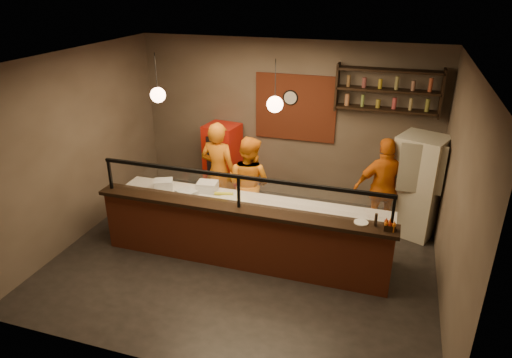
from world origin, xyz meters
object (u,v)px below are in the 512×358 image
(wall_clock, at_px, (291,98))
(red_cooler, at_px, (223,160))
(pizza_dough, at_px, (232,201))
(pepper_mill, at_px, (376,220))
(cook_left, at_px, (219,172))
(condiment_caddy, at_px, (390,227))
(cook_right, at_px, (384,188))
(cook_mid, at_px, (249,184))
(fridge, at_px, (417,186))

(wall_clock, distance_m, red_cooler, 1.92)
(pizza_dough, height_order, pepper_mill, pepper_mill)
(wall_clock, relative_size, pepper_mill, 1.58)
(cook_left, distance_m, pizza_dough, 1.13)
(condiment_caddy, height_order, pepper_mill, pepper_mill)
(wall_clock, xyz_separation_m, cook_right, (1.95, -1.05, -1.20))
(cook_right, distance_m, condiment_caddy, 1.75)
(red_cooler, bearing_deg, cook_left, -64.40)
(pizza_dough, bearing_deg, red_cooler, 115.14)
(condiment_caddy, distance_m, pepper_mill, 0.21)
(pepper_mill, bearing_deg, wall_clock, 125.00)
(pepper_mill, bearing_deg, cook_mid, 152.11)
(wall_clock, relative_size, fridge, 0.17)
(cook_left, bearing_deg, pepper_mill, 161.03)
(red_cooler, distance_m, condiment_caddy, 4.24)
(cook_left, distance_m, condiment_caddy, 3.39)
(condiment_caddy, bearing_deg, fridge, 78.66)
(cook_left, bearing_deg, pizza_dough, 128.48)
(wall_clock, relative_size, cook_right, 0.17)
(cook_left, distance_m, cook_right, 2.96)
(wall_clock, xyz_separation_m, red_cooler, (-1.33, -0.31, -1.34))
(cook_mid, bearing_deg, wall_clock, -87.44)
(fridge, bearing_deg, pepper_mill, -85.51)
(wall_clock, distance_m, condiment_caddy, 3.62)
(condiment_caddy, bearing_deg, cook_right, 94.96)
(cook_mid, distance_m, cook_right, 2.35)
(red_cooler, distance_m, pizza_dough, 2.24)
(wall_clock, relative_size, red_cooler, 0.20)
(cook_right, distance_m, pizza_dough, 2.66)
(red_cooler, distance_m, pepper_mill, 4.06)
(condiment_caddy, bearing_deg, red_cooler, 144.27)
(fridge, relative_size, condiment_caddy, 11.42)
(wall_clock, height_order, cook_mid, wall_clock)
(cook_left, xyz_separation_m, cook_right, (2.94, 0.33, -0.05))
(cook_left, xyz_separation_m, pepper_mill, (2.90, -1.34, 0.20))
(wall_clock, distance_m, cook_left, 2.05)
(cook_mid, distance_m, condiment_caddy, 2.76)
(fridge, xyz_separation_m, pizza_dough, (-2.88, -1.55, 0.00))
(wall_clock, bearing_deg, pizza_dough, -99.25)
(wall_clock, height_order, fridge, wall_clock)
(cook_right, bearing_deg, wall_clock, -47.79)
(pizza_dough, bearing_deg, cook_left, 122.59)
(wall_clock, bearing_deg, fridge, -17.40)
(cook_right, height_order, condiment_caddy, cook_right)
(fridge, bearing_deg, cook_left, -148.75)
(fridge, height_order, condiment_caddy, fridge)
(wall_clock, height_order, pepper_mill, wall_clock)
(cook_right, bearing_deg, pizza_dough, 9.37)
(fridge, relative_size, pepper_mill, 9.57)
(cook_left, bearing_deg, red_cooler, -66.48)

